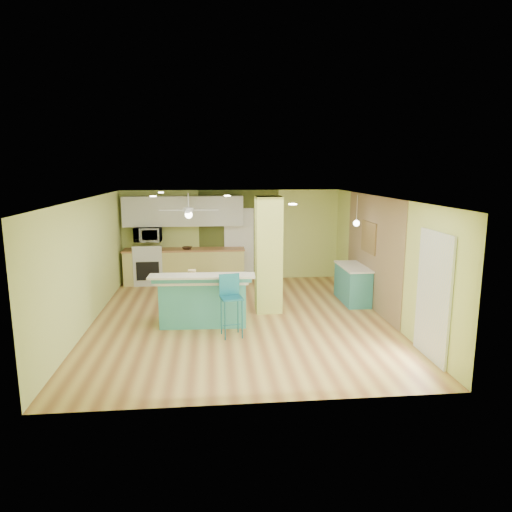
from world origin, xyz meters
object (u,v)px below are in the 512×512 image
Objects in this scene: fruit_bowl at (187,248)px; peninsula at (204,299)px; side_counter at (353,284)px; bar_stool at (230,295)px; canister at (192,274)px.

peninsula is at bearing -81.79° from fruit_bowl.
fruit_bowl is (-3.92, 2.13, 0.54)m from side_counter.
bar_stool is 1.06m from canister.
peninsula is at bearing -161.17° from side_counter.
bar_stool is 0.87× the size of side_counter.
fruit_bowl is at bearing 93.14° from bar_stool.
canister is at bearing -162.02° from side_counter.
side_counter is at bearing 21.52° from peninsula.
bar_stool reaches higher than side_counter.
side_counter is (2.93, 1.92, -0.34)m from bar_stool.
fruit_bowl is at bearing 151.45° from side_counter.
peninsula is 1.76× the size of bar_stool.
bar_stool is at bearing -52.96° from peninsula.
peninsula is 0.57m from canister.
side_counter is 4.50m from fruit_bowl.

